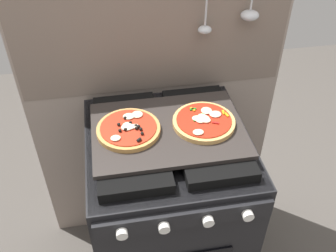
{
  "coord_description": "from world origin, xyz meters",
  "views": [
    {
      "loc": [
        -0.18,
        -1.04,
        1.81
      ],
      "look_at": [
        0.0,
        0.0,
        0.93
      ],
      "focal_mm": 41.61,
      "sensor_mm": 36.0,
      "label": 1
    }
  ],
  "objects": [
    {
      "name": "pizza_left",
      "position": [
        -0.14,
        0.01,
        0.93
      ],
      "size": [
        0.22,
        0.22,
        0.03
      ],
      "color": "#C18947",
      "rests_on": "baking_tray"
    },
    {
      "name": "pizza_right",
      "position": [
        0.13,
        -0.0,
        0.93
      ],
      "size": [
        0.22,
        0.22,
        0.03
      ],
      "color": "tan",
      "rests_on": "baking_tray"
    },
    {
      "name": "stove",
      "position": [
        -0.0,
        -0.0,
        0.45
      ],
      "size": [
        0.6,
        0.64,
        0.9
      ],
      "color": "black",
      "rests_on": "ground_plane"
    },
    {
      "name": "baking_tray",
      "position": [
        0.0,
        0.0,
        0.91
      ],
      "size": [
        0.54,
        0.38,
        0.02
      ],
      "primitive_type": "cube",
      "color": "#2D2826",
      "rests_on": "stove"
    },
    {
      "name": "kitchen_backsplash",
      "position": [
        0.0,
        0.33,
        0.79
      ],
      "size": [
        1.1,
        0.09,
        1.55
      ],
      "color": "gray",
      "rests_on": "ground_plane"
    }
  ]
}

